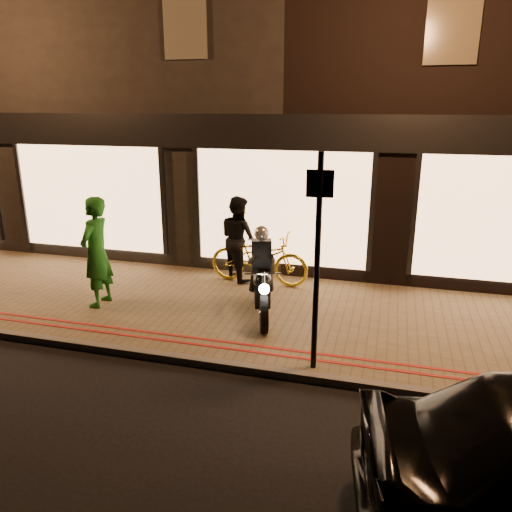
{
  "coord_description": "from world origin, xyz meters",
  "views": [
    {
      "loc": [
        2.21,
        -6.03,
        3.68
      ],
      "look_at": [
        -0.04,
        2.13,
        1.1
      ],
      "focal_mm": 35.0,
      "sensor_mm": 36.0,
      "label": 1
    }
  ],
  "objects": [
    {
      "name": "kerb_stone",
      "position": [
        0.0,
        0.05,
        0.06
      ],
      "size": [
        50.0,
        0.14,
        0.12
      ],
      "primitive_type": "cube",
      "color": "#59544C",
      "rests_on": "ground"
    },
    {
      "name": "red_kerb_lines",
      "position": [
        0.0,
        0.55,
        0.12
      ],
      "size": [
        50.0,
        0.26,
        0.01
      ],
      "color": "maroon",
      "rests_on": "sidewalk"
    },
    {
      "name": "bicycle_gold",
      "position": [
        -0.33,
        3.41,
        0.67
      ],
      "size": [
        2.13,
        0.86,
        1.1
      ],
      "primitive_type": "imported",
      "rotation": [
        0.0,
        0.0,
        1.51
      ],
      "color": "yellow",
      "rests_on": "sidewalk"
    },
    {
      "name": "person_dark",
      "position": [
        -0.81,
        3.56,
        1.01
      ],
      "size": [
        1.09,
        1.07,
        1.78
      ],
      "primitive_type": "imported",
      "rotation": [
        0.0,
        0.0,
        2.45
      ],
      "color": "black",
      "rests_on": "sidewalk"
    },
    {
      "name": "sign_post",
      "position": [
        1.32,
        0.25,
        1.8
      ],
      "size": [
        0.35,
        0.09,
        3.0
      ],
      "rotation": [
        0.0,
        0.0,
        0.07
      ],
      "color": "black",
      "rests_on": "sidewalk"
    },
    {
      "name": "building_row",
      "position": [
        -0.0,
        8.99,
        4.25
      ],
      "size": [
        48.0,
        10.11,
        8.5
      ],
      "color": "black",
      "rests_on": "ground"
    },
    {
      "name": "motorcycle",
      "position": [
        0.15,
        1.82,
        0.73
      ],
      "size": [
        0.79,
        1.89,
        1.59
      ],
      "rotation": [
        0.0,
        0.0,
        0.31
      ],
      "color": "black",
      "rests_on": "sidewalk"
    },
    {
      "name": "sidewalk",
      "position": [
        0.0,
        2.0,
        0.06
      ],
      "size": [
        50.0,
        4.0,
        0.12
      ],
      "primitive_type": "cube",
      "color": "#726246",
      "rests_on": "ground"
    },
    {
      "name": "person_green",
      "position": [
        -2.86,
        1.5,
        1.13
      ],
      "size": [
        0.49,
        0.74,
        2.02
      ],
      "primitive_type": "imported",
      "rotation": [
        0.0,
        0.0,
        -1.56
      ],
      "color": "#1B671C",
      "rests_on": "sidewalk"
    },
    {
      "name": "ground",
      "position": [
        0.0,
        0.0,
        0.0
      ],
      "size": [
        90.0,
        90.0,
        0.0
      ],
      "primitive_type": "plane",
      "color": "black",
      "rests_on": "ground"
    }
  ]
}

